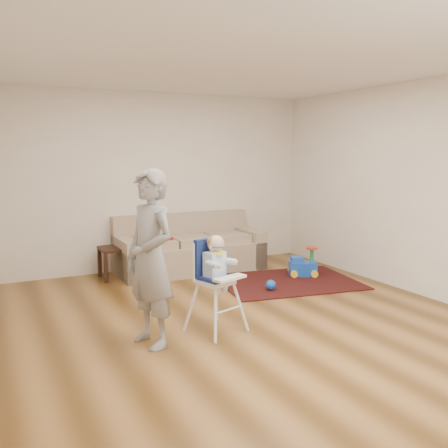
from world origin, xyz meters
name	(u,v)px	position (x,y,z in m)	size (l,w,h in m)	color
ground	(240,319)	(0.00, 0.00, 0.00)	(5.50, 5.50, 0.00)	#503312
room_envelope	(219,146)	(0.00, 0.53, 1.88)	(5.04, 5.52, 2.72)	silver
sofa	(190,243)	(0.36, 2.30, 0.43)	(2.21, 0.91, 0.85)	tan
side_table	(116,263)	(-0.76, 2.36, 0.23)	(0.46, 0.46, 0.46)	black
area_rug	(288,282)	(1.33, 1.07, 0.01)	(1.87, 1.41, 0.01)	black
ride_on_toy	(303,261)	(1.71, 1.25, 0.23)	(0.39, 0.28, 0.42)	blue
toy_ball	(271,285)	(0.88, 0.79, 0.08)	(0.14, 0.14, 0.14)	blue
high_chair	(216,285)	(-0.40, -0.21, 0.48)	(0.59, 0.59, 1.00)	white
adult	(151,259)	(-1.09, -0.26, 0.83)	(0.61, 0.40, 1.66)	gray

